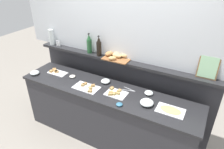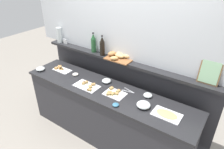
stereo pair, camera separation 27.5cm
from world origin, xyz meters
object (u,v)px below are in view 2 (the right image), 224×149
object	(u,v)px
glass_bowl_small	(107,81)
bread_basket	(119,56)
sandwich_platter_front	(87,86)
glass_bowl_medium	(40,69)
serving_tongs	(129,91)
sandwich_platter_rear	(61,69)
condiment_bowl_red	(75,74)
sandwich_platter_side	(114,93)
glass_bowl_extra	(143,105)
water_carafe	(59,35)
condiment_bowl_teal	(116,105)
wine_bottle_dark	(102,46)
framed_picture	(210,72)
salt_shaker	(64,41)
wine_bottle_green	(93,43)
cold_cuts_platter	(167,114)
glass_bowl_large	(148,95)
pepper_shaker	(66,42)

from	to	relation	value
glass_bowl_small	bread_basket	size ratio (longest dim) A/B	0.33
sandwich_platter_front	glass_bowl_medium	size ratio (longest dim) A/B	2.59
serving_tongs	sandwich_platter_front	bearing A→B (deg)	-157.15
sandwich_platter_rear	condiment_bowl_red	xyz separation A→B (m)	(0.32, 0.00, 0.00)
sandwich_platter_front	sandwich_platter_side	size ratio (longest dim) A/B	1.29
glass_bowl_extra	water_carafe	bearing A→B (deg)	166.91
condiment_bowl_teal	sandwich_platter_front	bearing A→B (deg)	166.97
glass_bowl_extra	wine_bottle_dark	bearing A→B (deg)	155.81
wine_bottle_dark	sandwich_platter_front	bearing A→B (deg)	-81.63
glass_bowl_extra	framed_picture	bearing A→B (deg)	40.24
condiment_bowl_teal	wine_bottle_dark	bearing A→B (deg)	137.49
glass_bowl_small	salt_shaker	distance (m)	1.16
glass_bowl_medium	serving_tongs	world-z (taller)	glass_bowl_medium
serving_tongs	framed_picture	size ratio (longest dim) A/B	0.63
sandwich_platter_rear	condiment_bowl_teal	distance (m)	1.31
glass_bowl_small	wine_bottle_green	distance (m)	0.65
cold_cuts_platter	glass_bowl_extra	xyz separation A→B (m)	(-0.29, -0.02, 0.02)
sandwich_platter_rear	glass_bowl_small	xyz separation A→B (m)	(0.85, 0.11, 0.01)
salt_shaker	bread_basket	distance (m)	1.13
cold_cuts_platter	glass_bowl_medium	distance (m)	2.14
framed_picture	glass_bowl_extra	bearing A→B (deg)	-139.76
sandwich_platter_rear	serving_tongs	size ratio (longest dim) A/B	1.69
condiment_bowl_teal	framed_picture	bearing A→B (deg)	37.20
sandwich_platter_rear	glass_bowl_small	bearing A→B (deg)	7.37
water_carafe	glass_bowl_extra	bearing A→B (deg)	-13.09
glass_bowl_small	condiment_bowl_red	size ratio (longest dim) A/B	1.45
condiment_bowl_red	glass_bowl_large	bearing A→B (deg)	5.96
sandwich_platter_rear	cold_cuts_platter	bearing A→B (deg)	-2.40
sandwich_platter_front	glass_bowl_large	size ratio (longest dim) A/B	3.16
cold_cuts_platter	pepper_shaker	distance (m)	2.13
condiment_bowl_teal	serving_tongs	size ratio (longest dim) A/B	0.45
framed_picture	glass_bowl_medium	bearing A→B (deg)	-166.24
glass_bowl_medium	glass_bowl_large	bearing A→B (deg)	10.67
cold_cuts_platter	glass_bowl_small	xyz separation A→B (m)	(-1.02, 0.19, 0.02)
pepper_shaker	serving_tongs	bearing A→B (deg)	-9.84
sandwich_platter_rear	bread_basket	xyz separation A→B (m)	(0.90, 0.37, 0.33)
condiment_bowl_teal	pepper_shaker	world-z (taller)	pepper_shaker
serving_tongs	wine_bottle_dark	distance (m)	0.80
sandwich_platter_rear	wine_bottle_green	bearing A→B (deg)	39.75
glass_bowl_large	salt_shaker	bearing A→B (deg)	172.97
condiment_bowl_red	salt_shaker	xyz separation A→B (m)	(-0.55, 0.34, 0.33)
sandwich_platter_rear	glass_bowl_extra	size ratio (longest dim) A/B	1.81
pepper_shaker	sandwich_platter_rear	bearing A→B (deg)	-61.20
serving_tongs	sandwich_platter_rear	bearing A→B (deg)	-175.59
condiment_bowl_teal	cold_cuts_platter	bearing A→B (deg)	18.48
glass_bowl_extra	wine_bottle_green	bearing A→B (deg)	158.36
glass_bowl_medium	wine_bottle_dark	distance (m)	1.12
cold_cuts_platter	wine_bottle_dark	size ratio (longest dim) A/B	1.06
sandwich_platter_front	wine_bottle_green	xyz separation A→B (m)	(-0.26, 0.49, 0.44)
wine_bottle_green	framed_picture	xyz separation A→B (m)	(1.72, 0.03, 0.00)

